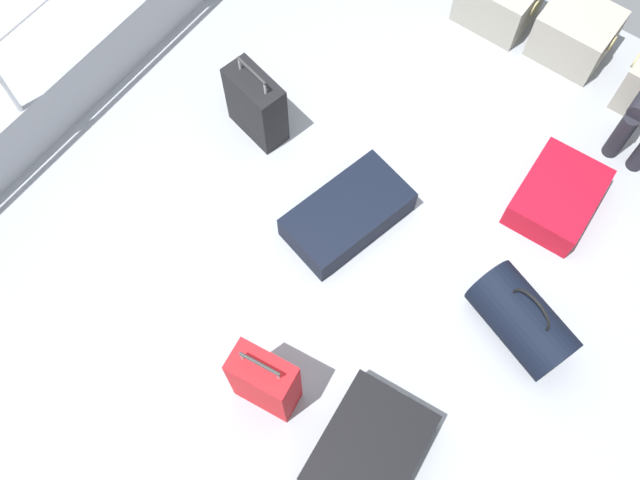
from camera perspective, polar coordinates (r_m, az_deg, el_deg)
ground_plane at (r=4.58m, az=3.42°, el=-0.67°), size 4.40×5.20×0.06m
gunwale_port at (r=5.24m, az=-16.75°, el=13.59°), size 0.06×5.20×0.45m
railing_port at (r=4.84m, az=-18.56°, el=17.58°), size 0.04×4.20×1.02m
cargo_crate_1 at (r=5.54m, az=19.82°, el=15.35°), size 0.53×0.45×0.38m
suitcase_0 at (r=4.53m, az=2.23°, el=2.07°), size 0.61×0.88×0.21m
suitcase_2 at (r=4.78m, az=-5.15°, el=10.74°), size 0.45×0.28×0.64m
suitcase_3 at (r=4.83m, az=18.54°, el=3.30°), size 0.50×0.64×0.23m
suitcase_4 at (r=3.97m, az=-4.44°, el=-11.29°), size 0.38×0.24×0.70m
suitcase_5 at (r=4.10m, az=4.00°, el=-16.48°), size 0.59×0.74×0.22m
duffel_bag at (r=4.35m, az=15.96°, el=-6.20°), size 0.71×0.53×0.50m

